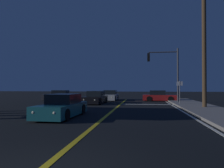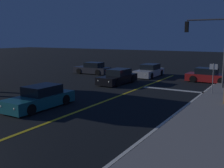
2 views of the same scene
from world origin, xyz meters
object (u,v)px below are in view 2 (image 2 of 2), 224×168
Objects in this scene: car_distant_tail_black at (118,77)px; traffic_signal_near_right at (211,40)px; car_parked_curb_silver at (149,71)px; car_side_waiting_teal at (40,98)px; car_far_approaching_charcoal at (93,69)px; street_sign_corner at (213,74)px; car_mid_block_red at (208,76)px.

car_distant_tail_black is 0.77× the size of traffic_signal_near_right.
traffic_signal_near_right reaches higher than car_parked_curb_silver.
car_distant_tail_black is at bearing 13.78° from traffic_signal_near_right.
car_side_waiting_teal is 10.07m from car_distant_tail_black.
street_sign_corner reaches higher than car_far_approaching_charcoal.
car_distant_tail_black and car_far_approaching_charcoal have the same top height.
car_mid_block_red is at bearing -78.87° from traffic_signal_near_right.
traffic_signal_near_right is at bearing -120.99° from car_side_waiting_teal.
car_distant_tail_black is (-0.22, 10.07, 0.00)m from car_side_waiting_teal.
car_parked_curb_silver is at bearing 139.41° from street_sign_corner.
traffic_signal_near_right is at bearing -102.52° from car_far_approaching_charcoal.
car_distant_tail_black is 8.63m from street_sign_corner.
traffic_signal_near_right reaches higher than car_far_approaching_charcoal.
car_distant_tail_black is (-0.72, -5.77, -0.00)m from car_parked_curb_silver.
car_parked_curb_silver is 8.66m from traffic_signal_near_right.
car_mid_block_red is 12.97m from car_far_approaching_charcoal.
car_side_waiting_teal is 12.40m from street_sign_corner.
car_parked_curb_silver is 1.11× the size of car_far_approaching_charcoal.
traffic_signal_near_right reaches higher than car_distant_tail_black.
car_far_approaching_charcoal is at bearing -35.25° from car_distant_tail_black.
car_far_approaching_charcoal is at bearing -66.29° from car_side_waiting_teal.
car_side_waiting_teal is 1.11× the size of car_far_approaching_charcoal.
car_parked_curb_silver is 6.74m from car_far_approaching_charcoal.
car_parked_curb_silver is 0.78× the size of traffic_signal_near_right.
car_side_waiting_teal is 1.99× the size of street_sign_corner.
street_sign_corner is (14.44, -5.48, 1.01)m from car_far_approaching_charcoal.
car_far_approaching_charcoal is 1.80× the size of street_sign_corner.
traffic_signal_near_right is at bearing 150.55° from car_parked_curb_silver.
car_mid_block_red is (6.32, -0.70, -0.00)m from car_parked_curb_silver.
car_far_approaching_charcoal is 15.48m from street_sign_corner.
car_side_waiting_teal is 1.12× the size of car_mid_block_red.
car_mid_block_red is (6.82, 15.14, -0.00)m from car_side_waiting_teal.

